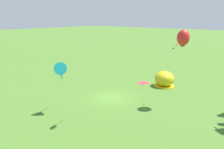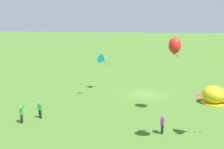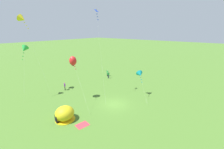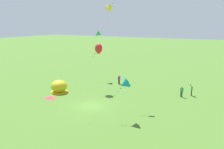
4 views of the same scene
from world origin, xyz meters
The scene contains 10 objects.
ground_plane centered at (0.00, 0.00, 0.00)m, with size 300.00×300.00×0.00m, color #477028.
popup_tent centered at (-8.16, 2.65, 1.00)m, with size 2.81×2.81×2.10m.
picnic_blanket centered at (-7.45, -0.27, 0.01)m, with size 1.70×1.30×0.01m, color #CC333D.
person_arms_raised centered at (11.59, 11.63, 1.00)m, with size 0.51×0.68×1.89m.
person_watching_sky centered at (10.33, 10.21, 0.96)m, with size 0.55×0.37×1.72m.
person_strolling centered at (-1.75, 12.15, 0.96)m, with size 0.38×0.54×1.72m.
kite_teal centered at (5.97, -1.43, 4.33)m, with size 3.66×4.19×5.08m.
kite_red centered at (-2.94, 6.95, 7.25)m, with size 2.74×6.81×8.08m.
kite_green centered at (-7.74, 14.13, 9.19)m, with size 3.04×2.30×9.96m.
kite_yellow centered at (-6.45, 16.22, 14.30)m, with size 2.58×4.69×15.12m.
Camera 4 is at (16.78, -23.67, 11.28)m, focal length 35.00 mm.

